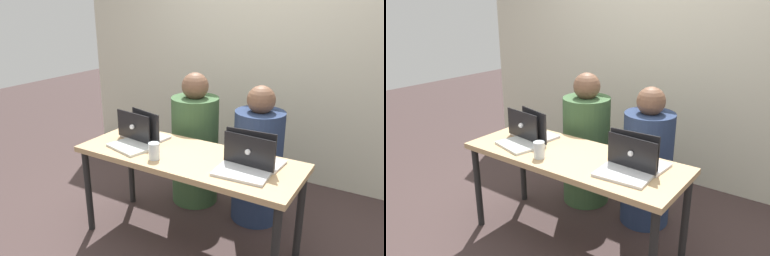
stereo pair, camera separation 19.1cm
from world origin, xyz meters
The scene contains 10 objects.
ground_plane centered at (0.00, 0.00, 0.00)m, with size 12.00×12.00×0.00m, color #3D2E2D.
back_wall centered at (0.00, 1.50, 1.22)m, with size 4.50×0.10×2.45m, color beige.
desk centered at (0.00, 0.00, 0.64)m, with size 1.59×0.60×0.71m.
person_on_left centered at (-0.29, 0.59, 0.52)m, with size 0.44×0.44×1.16m.
person_on_right centered at (0.29, 0.59, 0.50)m, with size 0.45×0.45×1.12m.
laptop_back_right centered at (0.45, 0.09, 0.76)m, with size 0.36×0.27×0.22m.
laptop_back_left centered at (-0.47, 0.08, 0.76)m, with size 0.37×0.29×0.23m.
laptop_front_right centered at (0.44, -0.03, 0.76)m, with size 0.35×0.29×0.24m.
laptop_front_left centered at (-0.41, -0.04, 0.76)m, with size 0.36×0.33×0.25m.
water_glass_left centered at (-0.16, -0.17, 0.76)m, with size 0.08×0.08×0.11m.
Camera 2 is at (1.43, -1.91, 1.72)m, focal length 35.00 mm.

